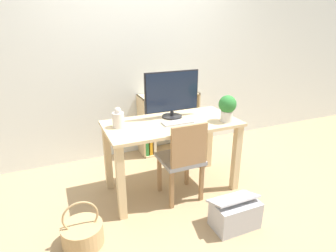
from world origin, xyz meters
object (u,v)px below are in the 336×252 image
object	(u,v)px
monitor	(172,93)
vase	(118,119)
potted_plant	(227,107)
storage_box	(235,213)
bookshelf	(159,125)
chair	(183,158)
keyboard	(178,122)
basket	(83,233)

from	to	relation	value
monitor	vase	size ratio (longest dim) A/B	2.98
potted_plant	storage_box	world-z (taller)	potted_plant
vase	bookshelf	distance (m)	1.20
chair	bookshelf	bearing A→B (deg)	76.30
vase	chair	bearing A→B (deg)	-28.14
keyboard	vase	xyz separation A→B (m)	(-0.56, 0.12, 0.08)
keyboard	storage_box	distance (m)	0.99
chair	basket	bearing A→B (deg)	-170.47
basket	storage_box	size ratio (longest dim) A/B	0.98
keyboard	basket	size ratio (longest dim) A/B	0.76
vase	potted_plant	distance (m)	1.08
potted_plant	bookshelf	bearing A→B (deg)	105.32
basket	vase	bearing A→B (deg)	48.67
keyboard	potted_plant	xyz separation A→B (m)	(0.47, -0.14, 0.14)
vase	potted_plant	xyz separation A→B (m)	(1.04, -0.27, 0.07)
vase	chair	size ratio (longest dim) A/B	0.23
keyboard	basket	bearing A→B (deg)	-158.15
potted_plant	chair	xyz separation A→B (m)	(-0.49, -0.03, -0.45)
vase	bookshelf	world-z (taller)	vase
potted_plant	bookshelf	distance (m)	1.26
potted_plant	chair	bearing A→B (deg)	-177.05
chair	basket	size ratio (longest dim) A/B	2.09
vase	bookshelf	size ratio (longest dim) A/B	0.24
keyboard	bookshelf	distance (m)	1.04
monitor	chair	world-z (taller)	monitor
monitor	vase	distance (m)	0.62
bookshelf	storage_box	distance (m)	1.71
potted_plant	basket	size ratio (longest dim) A/B	0.66
keyboard	potted_plant	world-z (taller)	potted_plant
vase	storage_box	distance (m)	1.36
bookshelf	storage_box	world-z (taller)	bookshelf
chair	storage_box	bearing A→B (deg)	-70.66
basket	chair	bearing A→B (deg)	13.59
monitor	basket	distance (m)	1.54
keyboard	storage_box	world-z (taller)	keyboard
monitor	storage_box	bearing A→B (deg)	-77.99
bookshelf	keyboard	bearing A→B (deg)	-100.22
vase	potted_plant	size ratio (longest dim) A/B	0.74
keyboard	chair	xyz separation A→B (m)	(-0.02, -0.17, -0.31)
keyboard	potted_plant	bearing A→B (deg)	-16.94
keyboard	bookshelf	bearing A→B (deg)	79.78
vase	basket	xyz separation A→B (m)	(-0.47, -0.54, -0.75)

